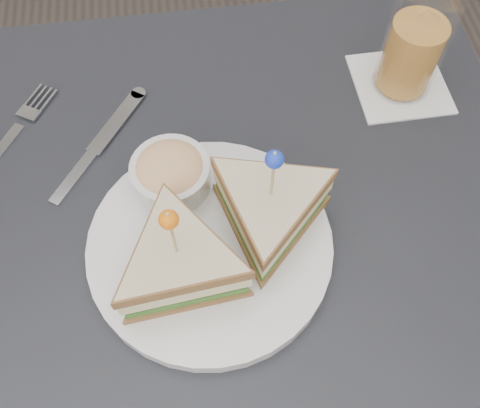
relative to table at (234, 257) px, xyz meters
The scene contains 6 objects.
ground_plane 0.67m from the table, ahead, with size 3.50×3.50×0.00m, color #3F3833.
table is the anchor object (origin of this frame).
plate_meal 0.13m from the table, 136.38° to the right, with size 0.38×0.38×0.17m.
cutlery_fork 0.34m from the table, 146.68° to the left, with size 0.13×0.19×0.01m.
cutlery_knife 0.24m from the table, 138.29° to the left, with size 0.14×0.19×0.01m.
drink_set 0.37m from the table, 36.93° to the left, with size 0.13×0.13×0.17m.
Camera 1 is at (-0.03, -0.29, 1.34)m, focal length 40.00 mm.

